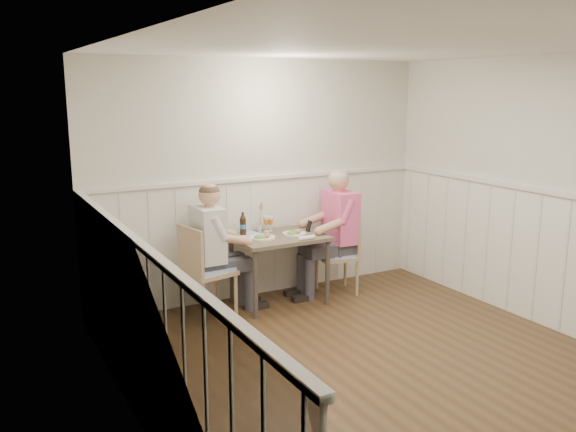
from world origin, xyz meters
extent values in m
plane|color=#462F1A|center=(0.00, 0.00, 0.00)|extent=(4.50, 4.50, 0.00)
cube|color=silver|center=(0.00, 2.25, 1.30)|extent=(4.00, 0.04, 2.60)
cube|color=silver|center=(-2.00, 0.00, 1.30)|extent=(0.04, 4.50, 2.60)
cube|color=silver|center=(2.00, 0.00, 1.30)|extent=(0.04, 4.50, 2.60)
cube|color=white|center=(0.00, 0.00, 2.59)|extent=(4.00, 4.50, 0.02)
cube|color=beige|center=(0.00, 2.23, 0.65)|extent=(3.98, 0.03, 1.30)
cube|color=beige|center=(-1.99, 0.00, 0.65)|extent=(0.03, 4.48, 1.30)
cube|color=beige|center=(1.99, 0.00, 0.65)|extent=(0.03, 4.48, 1.30)
cube|color=silver|center=(0.00, 2.22, 1.32)|extent=(3.98, 0.06, 0.04)
cube|color=silver|center=(-1.97, 0.00, 1.32)|extent=(0.06, 4.48, 0.04)
cube|color=silver|center=(1.97, 0.00, 1.32)|extent=(0.06, 4.48, 0.04)
cube|color=brown|center=(-0.01, 1.84, 0.73)|extent=(0.95, 0.70, 0.04)
cylinder|color=#3F3833|center=(-0.43, 1.54, 0.35)|extent=(0.05, 0.05, 0.71)
cylinder|color=#3F3833|center=(-0.43, 2.14, 0.35)|extent=(0.05, 0.05, 0.71)
cylinder|color=#3F3833|center=(0.42, 1.54, 0.35)|extent=(0.05, 0.05, 0.71)
cylinder|color=#3F3833|center=(0.42, 2.14, 0.35)|extent=(0.05, 0.05, 0.71)
cube|color=tan|center=(0.72, 1.83, 0.42)|extent=(0.49, 0.49, 0.04)
cube|color=#597BC1|center=(0.72, 1.83, 0.46)|extent=(0.44, 0.44, 0.03)
cube|color=tan|center=(0.91, 1.79, 0.66)|extent=(0.11, 0.41, 0.43)
cylinder|color=tan|center=(0.86, 1.62, 0.20)|extent=(0.04, 0.04, 0.40)
cylinder|color=tan|center=(0.51, 1.69, 0.20)|extent=(0.04, 0.04, 0.40)
cylinder|color=tan|center=(0.93, 1.97, 0.20)|extent=(0.04, 0.04, 0.40)
cylinder|color=tan|center=(0.59, 2.04, 0.20)|extent=(0.04, 0.04, 0.40)
cube|color=tan|center=(-0.81, 1.84, 0.46)|extent=(0.53, 0.53, 0.04)
cube|color=#597BC1|center=(-0.81, 1.84, 0.50)|extent=(0.48, 0.48, 0.03)
cube|color=tan|center=(-1.01, 1.80, 0.72)|extent=(0.12, 0.45, 0.47)
cylinder|color=tan|center=(-1.04, 1.99, 0.22)|extent=(0.04, 0.04, 0.44)
cylinder|color=tan|center=(-0.66, 2.07, 0.22)|extent=(0.04, 0.04, 0.44)
cylinder|color=tan|center=(-0.96, 1.62, 0.22)|extent=(0.04, 0.04, 0.44)
cylinder|color=tan|center=(-0.58, 1.69, 0.22)|extent=(0.04, 0.04, 0.44)
cube|color=#3F3F47|center=(0.74, 1.83, 0.23)|extent=(0.49, 0.45, 0.47)
cube|color=#3F3F47|center=(0.54, 1.85, 0.53)|extent=(0.46, 0.40, 0.14)
cube|color=#FC5B7C|center=(0.74, 1.83, 0.88)|extent=(0.28, 0.48, 0.57)
sphere|color=tan|center=(0.74, 1.83, 1.29)|extent=(0.23, 0.23, 0.23)
sphere|color=#A5A5A0|center=(0.74, 1.83, 1.32)|extent=(0.22, 0.22, 0.22)
cube|color=black|center=(0.37, 1.86, 0.89)|extent=(0.02, 0.07, 0.14)
cube|color=#3F3F47|center=(-0.78, 1.87, 0.23)|extent=(0.45, 0.41, 0.45)
cube|color=#3F3F47|center=(-0.58, 1.87, 0.51)|extent=(0.43, 0.37, 0.13)
cube|color=silver|center=(-0.78, 1.87, 0.85)|extent=(0.25, 0.45, 0.56)
sphere|color=tan|center=(-0.78, 1.87, 1.25)|extent=(0.22, 0.22, 0.22)
sphere|color=#4C3828|center=(-0.78, 1.87, 1.28)|extent=(0.21, 0.21, 0.21)
cylinder|color=white|center=(0.16, 1.81, 0.76)|extent=(0.25, 0.25, 0.02)
ellipsoid|color=#3F722D|center=(0.12, 1.79, 0.79)|extent=(0.12, 0.10, 0.05)
sphere|color=tan|center=(0.22, 1.82, 0.78)|extent=(0.03, 0.03, 0.03)
cube|color=#976151|center=(0.18, 1.87, 0.77)|extent=(0.07, 0.05, 0.01)
cylinder|color=white|center=(0.23, 1.87, 0.78)|extent=(0.05, 0.05, 0.03)
cylinder|color=white|center=(-0.22, 1.82, 0.76)|extent=(0.27, 0.27, 0.02)
ellipsoid|color=#3F722D|center=(-0.26, 1.79, 0.79)|extent=(0.13, 0.11, 0.05)
sphere|color=tan|center=(-0.16, 1.83, 0.79)|extent=(0.04, 0.04, 0.04)
cylinder|color=silver|center=(0.01, 2.07, 0.75)|extent=(0.06, 0.06, 0.01)
cylinder|color=silver|center=(0.01, 2.07, 0.79)|extent=(0.01, 0.01, 0.07)
cone|color=orange|center=(0.01, 2.07, 0.85)|extent=(0.06, 0.06, 0.06)
cylinder|color=silver|center=(0.01, 2.07, 0.90)|extent=(0.06, 0.06, 0.03)
cylinder|color=silver|center=(-0.04, 2.07, 0.75)|extent=(0.06, 0.06, 0.01)
cylinder|color=silver|center=(-0.04, 2.07, 0.79)|extent=(0.01, 0.01, 0.08)
cone|color=orange|center=(-0.04, 2.07, 0.86)|extent=(0.07, 0.07, 0.07)
cylinder|color=silver|center=(-0.04, 2.07, 0.91)|extent=(0.07, 0.07, 0.03)
cylinder|color=black|center=(-0.34, 2.04, 0.84)|extent=(0.07, 0.07, 0.18)
cone|color=black|center=(-0.34, 2.04, 0.95)|extent=(0.07, 0.07, 0.04)
cylinder|color=black|center=(-0.34, 2.04, 0.98)|extent=(0.03, 0.03, 0.03)
cylinder|color=#306BB3|center=(-0.34, 2.04, 0.85)|extent=(0.07, 0.07, 0.05)
cylinder|color=white|center=(0.16, 1.54, 0.77)|extent=(0.20, 0.05, 0.04)
cylinder|color=silver|center=(-0.11, 2.09, 0.79)|extent=(0.04, 0.04, 0.07)
cylinder|color=tan|center=(-0.11, 2.09, 0.91)|extent=(0.02, 0.02, 0.24)
cone|color=tan|center=(-0.11, 2.09, 1.06)|extent=(0.03, 0.03, 0.08)
cube|color=#597BC1|center=(-0.27, 2.04, 0.75)|extent=(0.30, 0.26, 0.01)
camera|label=1|loc=(-2.93, -3.74, 2.29)|focal=38.00mm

